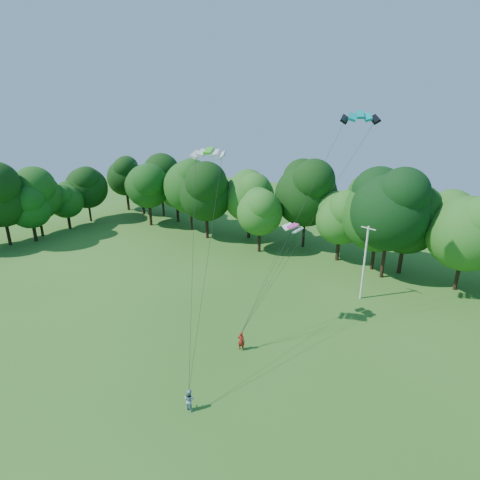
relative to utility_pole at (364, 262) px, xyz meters
The scene contains 10 objects.
ground 28.05m from the utility_pole, 99.40° to the right, with size 160.00×160.00×0.00m, color #265D19.
utility_pole is the anchor object (origin of this frame).
kite_flyer_left 15.86m from the utility_pole, 110.60° to the right, with size 0.61×0.40×1.68m, color maroon.
kite_flyer_right 22.64m from the utility_pole, 102.01° to the right, with size 0.76×0.59×1.57m, color #8EA5C5.
kite_teal 15.17m from the utility_pole, 96.78° to the right, with size 3.24×2.40×0.65m.
kite_green 20.55m from the utility_pole, 120.46° to the right, with size 2.77×1.99×0.45m.
kite_pink 11.06m from the utility_pole, 114.95° to the right, with size 2.06×1.55×0.34m.
tree_back_west 38.77m from the utility_pole, behind, with size 8.07×8.07×11.74m.
tree_back_center 8.17m from the utility_pole, 86.31° to the left, with size 9.66×9.66×14.05m.
tree_flank_west 47.49m from the utility_pole, 168.48° to the right, with size 6.55×6.55×9.53m.
Camera 1 is at (13.81, -9.10, 19.02)m, focal length 28.00 mm.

